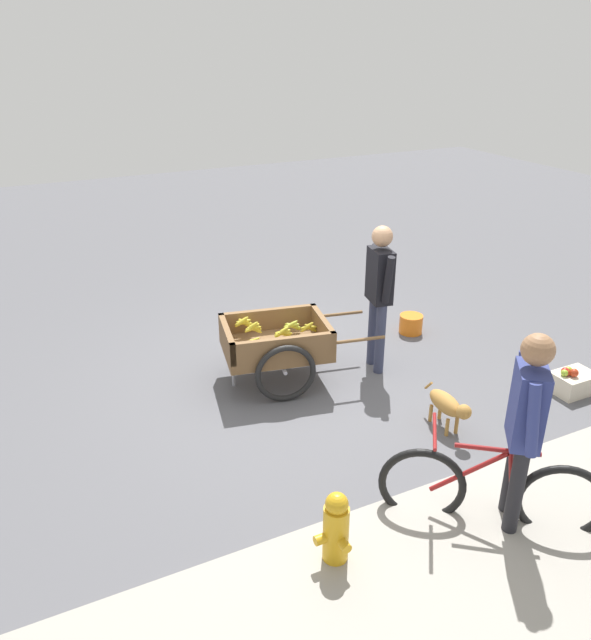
# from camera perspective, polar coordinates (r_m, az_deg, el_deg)

# --- Properties ---
(ground_plane) EXTENTS (24.00, 24.00, 0.00)m
(ground_plane) POSITION_cam_1_polar(r_m,az_deg,el_deg) (6.74, 1.20, -5.95)
(ground_plane) COLOR #56565B
(curb_strip) EXTENTS (12.00, 2.40, 0.12)m
(curb_strip) POSITION_cam_1_polar(r_m,az_deg,el_deg) (4.71, 20.94, -23.09)
(curb_strip) COLOR #9E998E
(curb_strip) RESTS_ON ground
(fruit_cart) EXTENTS (1.77, 1.09, 0.72)m
(fruit_cart) POSITION_cam_1_polar(r_m,az_deg,el_deg) (6.62, -1.79, -2.26)
(fruit_cart) COLOR brown
(fruit_cart) RESTS_ON ground
(vendor_person) EXTENTS (0.26, 0.59, 1.66)m
(vendor_person) POSITION_cam_1_polar(r_m,az_deg,el_deg) (6.71, 7.73, 3.15)
(vendor_person) COLOR #333851
(vendor_person) RESTS_ON ground
(bicycle) EXTENTS (1.36, 1.05, 0.85)m
(bicycle) POSITION_cam_1_polar(r_m,az_deg,el_deg) (4.98, 17.49, -14.82)
(bicycle) COLOR black
(bicycle) RESTS_ON ground
(cyclist_person) EXTENTS (0.36, 0.51, 1.66)m
(cyclist_person) POSITION_cam_1_polar(r_m,az_deg,el_deg) (4.64, 20.38, -8.64)
(cyclist_person) COLOR black
(cyclist_person) RESTS_ON ground
(dog) EXTENTS (0.20, 0.67, 0.40)m
(dog) POSITION_cam_1_polar(r_m,az_deg,el_deg) (6.06, 13.85, -7.60)
(dog) COLOR #AD7A38
(dog) RESTS_ON ground
(fire_hydrant) EXTENTS (0.25, 0.25, 0.67)m
(fire_hydrant) POSITION_cam_1_polar(r_m,az_deg,el_deg) (4.48, 3.72, -19.04)
(fire_hydrant) COLOR gold
(fire_hydrant) RESTS_ON ground
(plastic_bucket) EXTENTS (0.29, 0.29, 0.24)m
(plastic_bucket) POSITION_cam_1_polar(r_m,az_deg,el_deg) (7.97, 10.58, -0.36)
(plastic_bucket) COLOR orange
(plastic_bucket) RESTS_ON ground
(apple_crate) EXTENTS (0.44, 0.32, 0.31)m
(apple_crate) POSITION_cam_1_polar(r_m,az_deg,el_deg) (7.17, 24.17, -5.21)
(apple_crate) COLOR beige
(apple_crate) RESTS_ON ground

